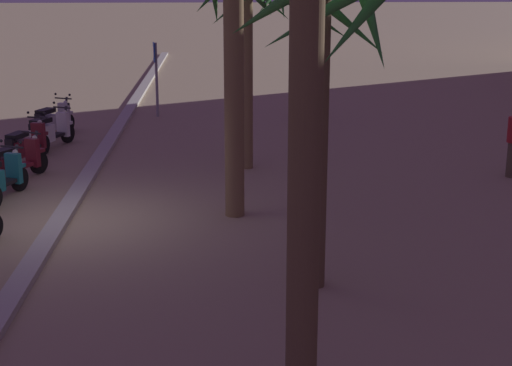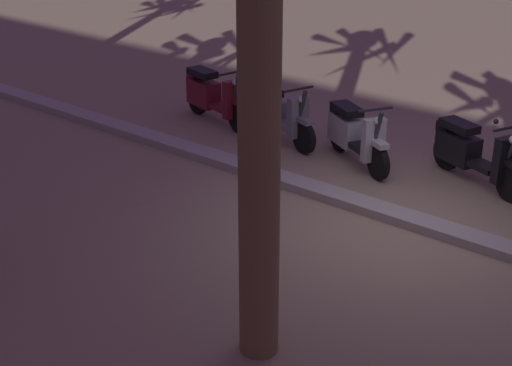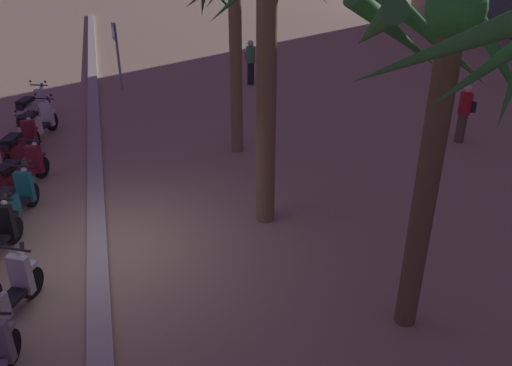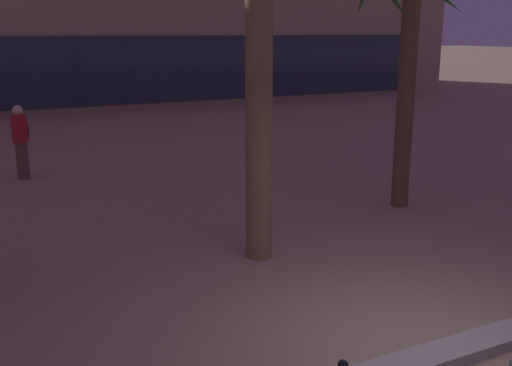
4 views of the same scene
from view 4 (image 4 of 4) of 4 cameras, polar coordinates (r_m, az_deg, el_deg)
name	(u,v)px [view 4 (image 4 of 4)]	position (r m, az deg, el deg)	size (l,w,h in m)	color
ground_plane	(425,354)	(6.49, 15.92, -15.56)	(200.00, 200.00, 0.00)	#9E896B
curb_strip	(437,357)	(6.35, 17.04, -15.71)	(60.00, 0.36, 0.12)	#ADA89E
pedestrian_window_shopping	(21,140)	(13.97, -21.72, 3.84)	(0.38, 0.45, 1.63)	brown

